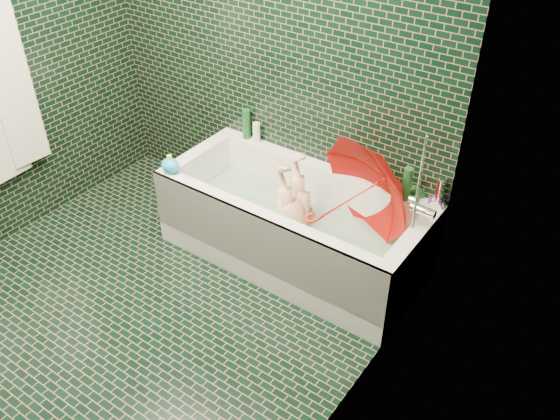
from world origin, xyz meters
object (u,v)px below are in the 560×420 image
Objects in this scene: bathtub at (292,233)px; rubber_duck at (402,190)px; child at (297,225)px; bath_toy at (170,165)px; umbrella at (350,199)px.

rubber_duck reaches higher than bathtub.
child is (0.05, -0.02, 0.10)m from bathtub.
rubber_duck is at bearing 25.94° from bath_toy.
bath_toy reaches higher than rubber_duck.
umbrella is 1.17m from bath_toy.
child is at bearing -141.06° from umbrella.
bath_toy is at bearing -158.95° from bathtub.
bath_toy is (-1.33, -0.61, 0.01)m from rubber_duck.
bath_toy is (-0.80, -0.26, 0.29)m from child.
bath_toy is (-0.75, -0.29, 0.39)m from bathtub.
umbrella is at bearing -116.25° from rubber_duck.
bathtub reaches higher than child.
rubber_duck is at bearing 29.02° from bathtub.
bathtub is at bearing -137.45° from rubber_duck.
umbrella is 0.33m from rubber_duck.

